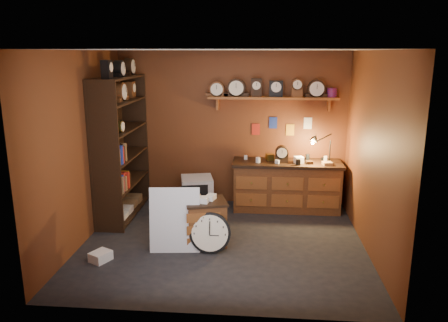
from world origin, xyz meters
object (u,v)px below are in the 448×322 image
shelving_unit (119,142)px  workbench (287,183)px  big_round_clock (210,233)px  low_cabinet (206,220)px

shelving_unit → workbench: size_ratio=1.39×
workbench → big_round_clock: workbench is taller
workbench → big_round_clock: (-1.12, -1.80, -0.19)m
low_cabinet → big_round_clock: bearing=-86.4°
workbench → big_round_clock: size_ratio=3.27×
shelving_unit → big_round_clock: size_ratio=4.53×
shelving_unit → workbench: bearing=10.1°
workbench → low_cabinet: bearing=-128.0°
low_cabinet → workbench: bearing=36.1°
shelving_unit → workbench: 2.91m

